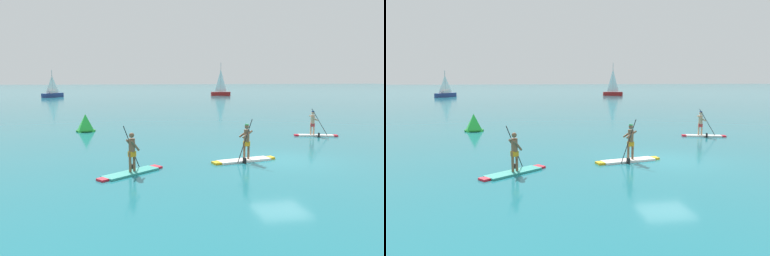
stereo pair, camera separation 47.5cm
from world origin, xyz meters
The scene contains 7 objects.
ground centered at (0.00, 0.00, 0.00)m, with size 440.00×440.00×0.00m, color #1E727F.
paddleboarder_near_left centered at (-7.08, -1.18, 0.37)m, with size 2.72×2.26×2.00m.
paddleboarder_mid_center centered at (-1.81, 0.16, 0.38)m, with size 3.25×1.20×2.08m.
paddleboarder_far_right centered at (5.30, 6.64, 0.41)m, with size 2.85×1.18×1.93m.
race_marker_buoy centered at (-10.07, 11.80, 0.57)m, with size 1.62×1.62×1.27m.
sailboat_left_horizon centered at (-21.28, 63.94, 0.77)m, with size 3.75×4.89×5.42m.
sailboat_right_horizon centered at (14.23, 64.47, 0.98)m, with size 4.35×1.47×7.23m.
Camera 2 is at (-6.93, -16.32, 3.87)m, focal length 34.92 mm.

